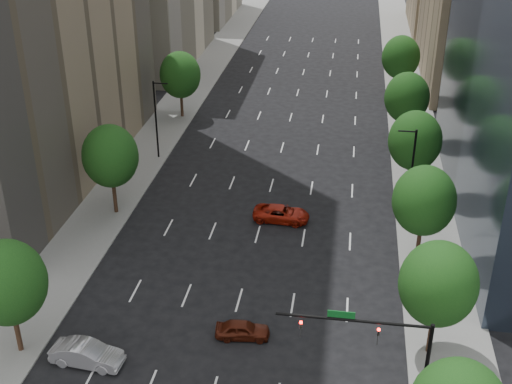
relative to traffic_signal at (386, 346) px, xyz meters
The scene contains 16 objects.
sidewalk_left 40.05m from the traffic_signal, 130.94° to the left, with size 6.00×200.00×0.15m, color slate.
sidewalk_right 30.84m from the traffic_signal, 80.59° to the left, with size 6.00×200.00×0.15m, color slate.
tree_right_1 6.96m from the traffic_signal, 59.96° to the left, with size 5.20×5.20×8.75m.
tree_right_2 18.34m from the traffic_signal, 79.09° to the left, with size 5.20×5.20×8.61m.
tree_right_3 30.21m from the traffic_signal, 83.40° to the left, with size 5.20×5.20×8.89m.
tree_right_4 44.14m from the traffic_signal, 85.49° to the left, with size 5.20×5.20×8.46m.
tree_right_5 60.11m from the traffic_signal, 86.69° to the left, with size 5.20×5.20×8.75m.
tree_left_0 24.62m from the traffic_signal, behind, with size 5.20×5.20×8.75m.
tree_left_1 32.96m from the traffic_signal, 138.11° to the left, with size 5.20×5.20×8.97m.
tree_left_2 53.91m from the traffic_signal, 117.07° to the left, with size 5.20×5.20×8.68m.
streetlight_rn 25.17m from the traffic_signal, 83.37° to the left, with size 1.70×0.20×9.00m.
streetlight_ln 42.42m from the traffic_signal, 124.40° to the left, with size 1.70×0.20×9.00m.
traffic_signal is the anchor object (origin of this frame).
car_maroon 11.99m from the traffic_signal, 149.07° to the left, with size 1.56×3.88×1.32m, color #49180C.
car_silver 19.99m from the traffic_signal, behind, with size 1.73×4.96×1.63m, color #A9A8AE.
car_red_far 24.84m from the traffic_signal, 110.84° to the left, with size 2.42×5.26×1.46m, color #9D1A0B.
Camera 1 is at (7.44, -1.27, 31.05)m, focal length 46.68 mm.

